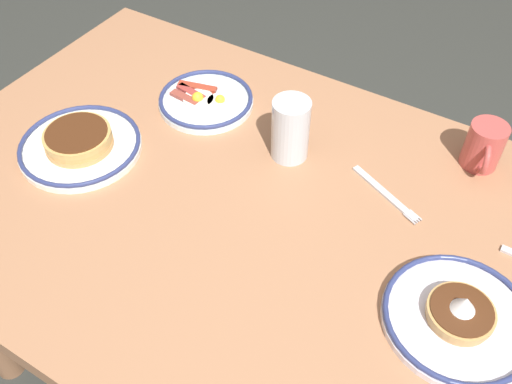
% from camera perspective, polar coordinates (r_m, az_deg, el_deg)
% --- Properties ---
extents(ground_plane, '(6.00, 6.00, 0.00)m').
position_cam_1_polar(ground_plane, '(1.74, -0.01, -17.59)').
color(ground_plane, '#333531').
extents(dining_table, '(1.46, 0.94, 0.72)m').
position_cam_1_polar(dining_table, '(1.21, -0.01, -4.71)').
color(dining_table, '#A7734F').
rests_on(dining_table, ground_plane).
extents(plate_near_main, '(0.25, 0.25, 0.07)m').
position_cam_1_polar(plate_near_main, '(1.03, 19.53, -11.67)').
color(plate_near_main, white).
rests_on(plate_near_main, dining_table).
extents(plate_center_pancakes, '(0.22, 0.22, 0.04)m').
position_cam_1_polar(plate_center_pancakes, '(1.37, -5.04, 9.11)').
color(plate_center_pancakes, white).
rests_on(plate_center_pancakes, dining_table).
extents(plate_far_companion, '(0.26, 0.26, 0.05)m').
position_cam_1_polar(plate_far_companion, '(1.30, -17.17, 4.61)').
color(plate_far_companion, white).
rests_on(plate_far_companion, dining_table).
extents(coffee_mug, '(0.08, 0.11, 0.10)m').
position_cam_1_polar(coffee_mug, '(1.28, 21.79, 4.28)').
color(coffee_mug, '#BF4C47').
rests_on(coffee_mug, dining_table).
extents(drinking_glass, '(0.08, 0.08, 0.14)m').
position_cam_1_polar(drinking_glass, '(1.20, 3.44, 5.99)').
color(drinking_glass, silver).
rests_on(drinking_glass, dining_table).
extents(fork_near, '(0.18, 0.09, 0.01)m').
position_cam_1_polar(fork_near, '(1.18, 12.80, -0.20)').
color(fork_near, silver).
rests_on(fork_near, dining_table).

